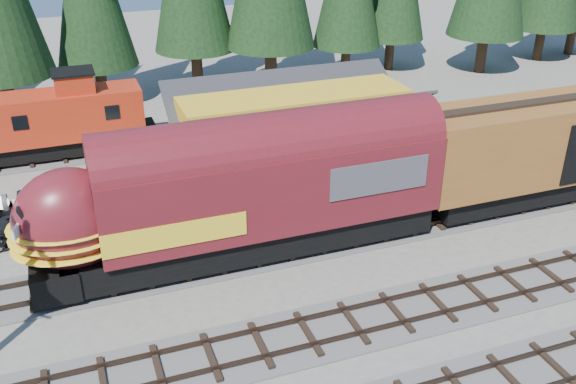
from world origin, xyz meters
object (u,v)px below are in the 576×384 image
object	(u,v)px
depot	(295,128)
pickup_truck_a	(49,214)
boxcar	(560,144)
caboose	(64,118)
locomotive	(230,201)

from	to	relation	value
depot	pickup_truck_a	distance (m)	12.88
boxcar	pickup_truck_a	bearing A→B (deg)	167.72
caboose	pickup_truck_a	size ratio (longest dim) A/B	1.52
depot	caboose	world-z (taller)	depot
depot	boxcar	world-z (taller)	depot
boxcar	pickup_truck_a	xyz separation A→B (m)	(-24.28, 5.28, -2.11)
locomotive	caboose	distance (m)	15.22
depot	pickup_truck_a	size ratio (longest dim) A/B	2.19
boxcar	caboose	distance (m)	26.87
locomotive	caboose	bearing A→B (deg)	113.04
boxcar	depot	bearing A→B (deg)	150.82
caboose	depot	bearing A→B (deg)	-33.60
locomotive	boxcar	distance (m)	16.97
depot	locomotive	size ratio (longest dim) A/B	0.71
locomotive	boxcar	xyz separation A→B (m)	(16.97, 0.00, 0.11)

